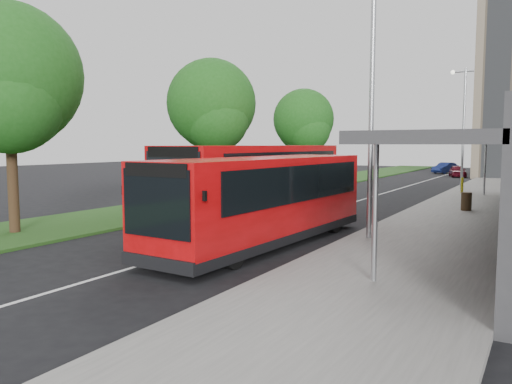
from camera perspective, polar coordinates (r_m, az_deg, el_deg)
ground at (r=16.77m, az=-3.29°, el=-5.46°), size 120.00×120.00×0.00m
pavement at (r=33.99m, az=24.92°, el=-0.28°), size 5.00×80.00×0.15m
grass_verge at (r=37.49m, az=4.74°, el=0.66°), size 5.00×80.00×0.10m
lane_centre_line at (r=30.28m, az=12.62°, el=-0.68°), size 0.12×70.00×0.01m
kerb_dashes at (r=33.37m, az=20.14°, el=-0.33°), size 0.12×56.00×0.01m
tree_near at (r=19.50m, az=-26.35°, el=10.83°), size 5.00×5.00×8.03m
tree_mid at (r=27.96m, az=-5.07°, el=9.34°), size 4.89×4.89×7.87m
tree_far at (r=38.35m, az=5.47°, el=7.80°), size 4.60×4.60×7.37m
lamp_post_near at (r=16.55m, az=12.80°, el=10.67°), size 1.44×0.28×8.00m
lamp_post_far at (r=36.08m, az=22.52°, el=7.50°), size 1.44×0.28×8.00m
bus_main at (r=15.75m, az=1.05°, el=-0.93°), size 2.92×9.89×2.77m
bus_second at (r=21.47m, az=0.25°, el=1.26°), size 3.12×11.13×3.13m
litter_bin at (r=24.86m, az=22.91°, el=-1.00°), size 0.51×0.51×0.83m
bollard at (r=33.49m, az=22.49°, el=0.70°), size 0.17×0.17×0.98m
car_near at (r=52.71m, az=22.05°, el=2.24°), size 2.24×3.66×1.17m
car_far at (r=58.88m, az=20.81°, el=2.59°), size 2.45×3.83×1.19m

